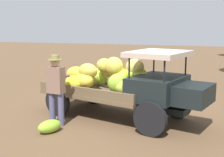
{
  "coord_description": "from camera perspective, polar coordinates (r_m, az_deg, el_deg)",
  "views": [
    {
      "loc": [
        2.39,
        -7.78,
        2.44
      ],
      "look_at": [
        -0.24,
        -0.28,
        1.04
      ],
      "focal_mm": 48.4,
      "sensor_mm": 36.0,
      "label": 1
    }
  ],
  "objects": [
    {
      "name": "ground_plane",
      "position": [
        8.5,
        2.14,
        -6.69
      ],
      "size": [
        60.0,
        60.0,
        0.0
      ],
      "primitive_type": "plane",
      "color": "brown"
    },
    {
      "name": "truck",
      "position": [
        7.87,
        2.57,
        -1.13
      ],
      "size": [
        4.66,
        2.62,
        1.83
      ],
      "rotation": [
        0.0,
        0.0,
        -0.25
      ],
      "color": "black",
      "rests_on": "ground"
    },
    {
      "name": "wooden_crate",
      "position": [
        10.28,
        -7.37,
        -2.69
      ],
      "size": [
        0.74,
        0.73,
        0.4
      ],
      "primitive_type": "cube",
      "rotation": [
        0.0,
        0.0,
        2.39
      ],
      "color": "brown",
      "rests_on": "ground"
    },
    {
      "name": "loose_banana_bunch",
      "position": [
        7.17,
        -11.7,
        -8.83
      ],
      "size": [
        0.56,
        0.68,
        0.3
      ],
      "primitive_type": "ellipsoid",
      "rotation": [
        0.0,
        -0.0,
        1.12
      ],
      "color": "#8EC032",
      "rests_on": "ground"
    },
    {
      "name": "farmer",
      "position": [
        7.47,
        -10.53,
        -1.36
      ],
      "size": [
        0.52,
        0.47,
        1.74
      ],
      "rotation": [
        0.0,
        0.0,
        1.48
      ],
      "color": "#4F4E71",
      "rests_on": "ground"
    }
  ]
}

